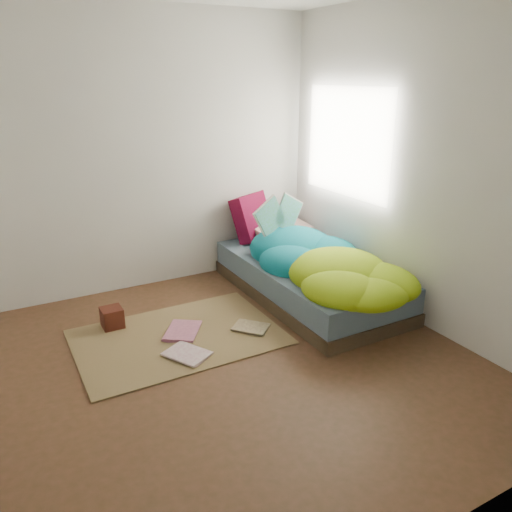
{
  "coord_description": "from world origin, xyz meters",
  "views": [
    {
      "loc": [
        -1.32,
        -2.87,
        1.99
      ],
      "look_at": [
        0.67,
        0.75,
        0.49
      ],
      "focal_mm": 35.0,
      "sensor_mm": 36.0,
      "label": 1
    }
  ],
  "objects_px": {
    "floor_book_a": "(177,361)",
    "wooden_box": "(112,317)",
    "bed": "(308,280)",
    "pillow_magenta": "(252,217)",
    "floor_book_b": "(167,330)",
    "open_book": "(280,205)"
  },
  "relations": [
    {
      "from": "floor_book_a",
      "to": "wooden_box",
      "type": "bearing_deg",
      "value": 80.19
    },
    {
      "from": "bed",
      "to": "wooden_box",
      "type": "distance_m",
      "value": 1.81
    },
    {
      "from": "pillow_magenta",
      "to": "wooden_box",
      "type": "relative_size",
      "value": 2.84
    },
    {
      "from": "pillow_magenta",
      "to": "floor_book_b",
      "type": "distance_m",
      "value": 1.72
    },
    {
      "from": "open_book",
      "to": "floor_book_a",
      "type": "bearing_deg",
      "value": -159.01
    },
    {
      "from": "pillow_magenta",
      "to": "wooden_box",
      "type": "distance_m",
      "value": 1.87
    },
    {
      "from": "open_book",
      "to": "wooden_box",
      "type": "height_order",
      "value": "open_book"
    },
    {
      "from": "wooden_box",
      "to": "floor_book_a",
      "type": "distance_m",
      "value": 0.84
    },
    {
      "from": "pillow_magenta",
      "to": "floor_book_b",
      "type": "relative_size",
      "value": 1.38
    },
    {
      "from": "bed",
      "to": "floor_book_a",
      "type": "height_order",
      "value": "bed"
    },
    {
      "from": "floor_book_a",
      "to": "open_book",
      "type": "bearing_deg",
      "value": 3.71
    },
    {
      "from": "pillow_magenta",
      "to": "open_book",
      "type": "xyz_separation_m",
      "value": [
        0.01,
        -0.55,
        0.25
      ]
    },
    {
      "from": "wooden_box",
      "to": "floor_book_b",
      "type": "bearing_deg",
      "value": -40.59
    },
    {
      "from": "open_book",
      "to": "pillow_magenta",
      "type": "bearing_deg",
      "value": 79.33
    },
    {
      "from": "open_book",
      "to": "floor_book_b",
      "type": "height_order",
      "value": "open_book"
    },
    {
      "from": "bed",
      "to": "open_book",
      "type": "bearing_deg",
      "value": 106.21
    },
    {
      "from": "pillow_magenta",
      "to": "open_book",
      "type": "relative_size",
      "value": 0.96
    },
    {
      "from": "wooden_box",
      "to": "floor_book_a",
      "type": "bearing_deg",
      "value": -71.12
    },
    {
      "from": "open_book",
      "to": "wooden_box",
      "type": "relative_size",
      "value": 2.95
    },
    {
      "from": "pillow_magenta",
      "to": "floor_book_a",
      "type": "height_order",
      "value": "pillow_magenta"
    },
    {
      "from": "bed",
      "to": "floor_book_b",
      "type": "xyz_separation_m",
      "value": [
        -1.43,
        -0.06,
        -0.14
      ]
    },
    {
      "from": "bed",
      "to": "wooden_box",
      "type": "xyz_separation_m",
      "value": [
        -1.79,
        0.25,
        -0.07
      ]
    }
  ]
}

